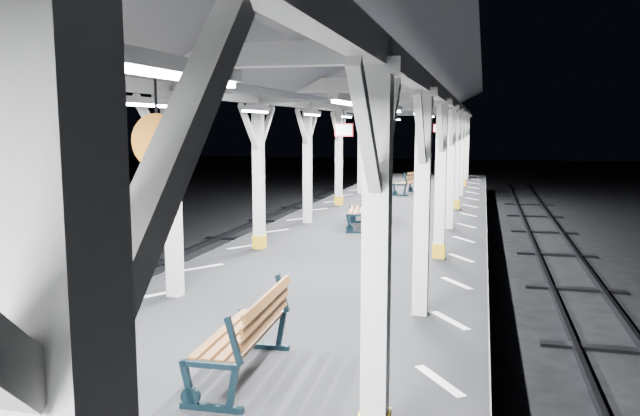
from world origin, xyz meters
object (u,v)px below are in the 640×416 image
at_px(bench_far, 377,202).
at_px(bench_extra, 410,182).
at_px(bench_near, 249,332).
at_px(bench_mid, 363,209).

xyz_separation_m(bench_far, bench_extra, (0.17, 7.16, -0.02)).
bearing_deg(bench_extra, bench_near, -73.70).
distance_m(bench_near, bench_far, 11.91).
xyz_separation_m(bench_near, bench_extra, (-0.39, 19.06, -0.02)).
bearing_deg(bench_mid, bench_extra, 78.88).
bearing_deg(bench_extra, bench_far, -76.23).
bearing_deg(bench_near, bench_far, 90.00).
relative_size(bench_near, bench_extra, 1.00).
bearing_deg(bench_far, bench_mid, -108.95).
relative_size(bench_near, bench_far, 0.96).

